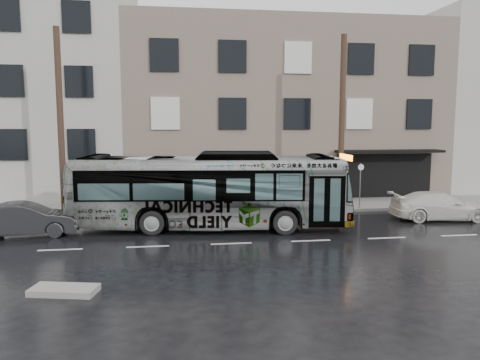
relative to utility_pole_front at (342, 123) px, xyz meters
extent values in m
plane|color=black|center=(-6.50, -3.30, -4.65)|extent=(120.00, 120.00, 0.00)
cube|color=gray|center=(-6.50, 1.60, -4.58)|extent=(90.00, 3.60, 0.15)
cube|color=#746559|center=(-1.50, 9.40, 0.85)|extent=(20.00, 12.00, 11.00)
cylinder|color=#483124|center=(0.00, 0.00, 0.00)|extent=(0.30, 0.30, 9.00)
cylinder|color=#483124|center=(-14.00, 0.00, 0.00)|extent=(0.30, 0.30, 9.00)
cylinder|color=slate|center=(1.10, 0.00, -3.30)|extent=(0.06, 0.06, 2.40)
imported|color=#B2B2B2|center=(-7.12, -3.01, -2.95)|extent=(12.45, 4.33, 3.40)
imported|color=silver|center=(4.06, -2.69, -3.98)|extent=(4.84, 2.42, 1.35)
imported|color=black|center=(-14.80, -3.40, -3.95)|extent=(4.38, 1.92, 1.40)
cube|color=gray|center=(-11.72, -10.46, -4.56)|extent=(1.93, 1.18, 0.18)
camera|label=1|loc=(-8.63, -23.44, 0.04)|focal=35.00mm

